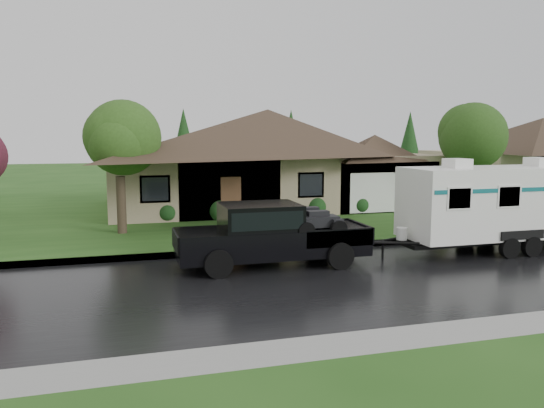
{
  "coord_description": "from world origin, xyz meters",
  "views": [
    {
      "loc": [
        -6.28,
        -16.19,
        4.25
      ],
      "look_at": [
        -1.14,
        2.0,
        1.79
      ],
      "focal_mm": 35.0,
      "sensor_mm": 36.0,
      "label": 1
    }
  ],
  "objects": [
    {
      "name": "shrub_row",
      "position": [
        2.0,
        9.3,
        0.65
      ],
      "size": [
        13.6,
        1.0,
        1.0
      ],
      "color": "#143814",
      "rests_on": "lawn"
    },
    {
      "name": "road",
      "position": [
        0.0,
        -2.0,
        0.01
      ],
      "size": [
        140.0,
        8.0,
        0.01
      ],
      "primitive_type": "cube",
      "color": "black",
      "rests_on": "ground"
    },
    {
      "name": "tree_right_green",
      "position": [
        11.42,
        7.96,
        4.32
      ],
      "size": [
        3.63,
        3.63,
        6.01
      ],
      "color": "#382B1E",
      "rests_on": "lawn"
    },
    {
      "name": "curb",
      "position": [
        0.0,
        2.25,
        0.07
      ],
      "size": [
        140.0,
        0.5,
        0.15
      ],
      "primitive_type": "cube",
      "color": "gray",
      "rests_on": "ground"
    },
    {
      "name": "lawn",
      "position": [
        0.0,
        15.0,
        0.07
      ],
      "size": [
        140.0,
        26.0,
        0.15
      ],
      "primitive_type": "cube",
      "color": "#255019",
      "rests_on": "ground"
    },
    {
      "name": "tree_left_green",
      "position": [
        -6.37,
        6.76,
        3.96
      ],
      "size": [
        3.32,
        3.32,
        5.49
      ],
      "color": "#382B1E",
      "rests_on": "lawn"
    },
    {
      "name": "pickup_truck",
      "position": [
        -1.76,
        0.15,
        1.11
      ],
      "size": [
        6.2,
        2.36,
        2.07
      ],
      "color": "black",
      "rests_on": "ground"
    },
    {
      "name": "ground",
      "position": [
        0.0,
        0.0,
        0.0
      ],
      "size": [
        140.0,
        140.0,
        0.0
      ],
      "primitive_type": "plane",
      "color": "#255019",
      "rests_on": "ground"
    },
    {
      "name": "travel_trailer",
      "position": [
        7.05,
        0.15,
        1.82
      ],
      "size": [
        7.64,
        2.69,
        3.43
      ],
      "color": "white",
      "rests_on": "ground"
    },
    {
      "name": "house_main",
      "position": [
        2.29,
        13.84,
        3.59
      ],
      "size": [
        19.44,
        10.8,
        6.9
      ],
      "color": "gray",
      "rests_on": "lawn"
    }
  ]
}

